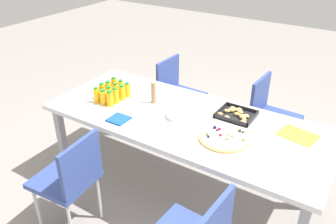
{
  "coord_description": "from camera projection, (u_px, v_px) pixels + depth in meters",
  "views": [
    {
      "loc": [
        1.16,
        -2.06,
        2.09
      ],
      "look_at": [
        -0.14,
        -0.03,
        0.74
      ],
      "focal_mm": 37.06,
      "sensor_mm": 36.0,
      "label": 1
    }
  ],
  "objects": [
    {
      "name": "ground_plane",
      "position": [
        183.0,
        188.0,
        3.08
      ],
      "size": [
        12.0,
        12.0,
        0.0
      ],
      "primitive_type": "plane",
      "color": "gray"
    },
    {
      "name": "party_table",
      "position": [
        185.0,
        124.0,
        2.76
      ],
      "size": [
        2.25,
        0.93,
        0.72
      ],
      "color": "white",
      "rests_on": "ground_plane"
    },
    {
      "name": "chair_far_left",
      "position": [
        177.0,
        91.0,
        3.67
      ],
      "size": [
        0.42,
        0.42,
        0.83
      ],
      "rotation": [
        0.0,
        0.0,
        -1.61
      ],
      "color": "#33478C",
      "rests_on": "ground_plane"
    },
    {
      "name": "chair_far_right",
      "position": [
        270.0,
        113.0,
        3.25
      ],
      "size": [
        0.42,
        0.42,
        0.83
      ],
      "rotation": [
        0.0,
        0.0,
        -1.62
      ],
      "color": "#33478C",
      "rests_on": "ground_plane"
    },
    {
      "name": "chair_near_left",
      "position": [
        71.0,
        176.0,
        2.45
      ],
      "size": [
        0.43,
        0.43,
        0.83
      ],
      "rotation": [
        0.0,
        0.0,
        1.65
      ],
      "color": "#33478C",
      "rests_on": "ground_plane"
    },
    {
      "name": "juice_bottle_0",
      "position": [
        97.0,
        95.0,
        2.93
      ],
      "size": [
        0.05,
        0.05,
        0.14
      ],
      "color": "#F9AE14",
      "rests_on": "party_table"
    },
    {
      "name": "juice_bottle_1",
      "position": [
        104.0,
        97.0,
        2.9
      ],
      "size": [
        0.06,
        0.06,
        0.13
      ],
      "color": "#F9AE14",
      "rests_on": "party_table"
    },
    {
      "name": "juice_bottle_2",
      "position": [
        110.0,
        99.0,
        2.87
      ],
      "size": [
        0.06,
        0.06,
        0.14
      ],
      "color": "#FAAC14",
      "rests_on": "party_table"
    },
    {
      "name": "juice_bottle_3",
      "position": [
        102.0,
        91.0,
        2.98
      ],
      "size": [
        0.06,
        0.06,
        0.15
      ],
      "color": "#FAAC14",
      "rests_on": "party_table"
    },
    {
      "name": "juice_bottle_4",
      "position": [
        109.0,
        94.0,
        2.95
      ],
      "size": [
        0.06,
        0.06,
        0.14
      ],
      "color": "#FAAB14",
      "rests_on": "party_table"
    },
    {
      "name": "juice_bottle_5",
      "position": [
        116.0,
        96.0,
        2.92
      ],
      "size": [
        0.06,
        0.06,
        0.14
      ],
      "color": "#F9AE14",
      "rests_on": "party_table"
    },
    {
      "name": "juice_bottle_6",
      "position": [
        108.0,
        89.0,
        3.04
      ],
      "size": [
        0.06,
        0.06,
        0.14
      ],
      "color": "#FAAF14",
      "rests_on": "party_table"
    },
    {
      "name": "juice_bottle_7",
      "position": [
        116.0,
        91.0,
        3.01
      ],
      "size": [
        0.06,
        0.06,
        0.13
      ],
      "color": "#FAAC14",
      "rests_on": "party_table"
    },
    {
      "name": "juice_bottle_8",
      "position": [
        122.0,
        93.0,
        2.97
      ],
      "size": [
        0.05,
        0.05,
        0.14
      ],
      "color": "#F9AD14",
      "rests_on": "party_table"
    },
    {
      "name": "juice_bottle_9",
      "position": [
        114.0,
        85.0,
        3.09
      ],
      "size": [
        0.06,
        0.06,
        0.15
      ],
      "color": "#F9AF14",
      "rests_on": "party_table"
    },
    {
      "name": "juice_bottle_10",
      "position": [
        121.0,
        87.0,
        3.07
      ],
      "size": [
        0.05,
        0.05,
        0.14
      ],
      "color": "#F9AF14",
      "rests_on": "party_table"
    },
    {
      "name": "juice_bottle_11",
      "position": [
        127.0,
        90.0,
        3.03
      ],
      "size": [
        0.06,
        0.06,
        0.13
      ],
      "color": "#F9AD14",
      "rests_on": "party_table"
    },
    {
      "name": "fruit_pizza",
      "position": [
        224.0,
        137.0,
        2.46
      ],
      "size": [
        0.36,
        0.36,
        0.05
      ],
      "color": "tan",
      "rests_on": "party_table"
    },
    {
      "name": "snack_tray",
      "position": [
        236.0,
        114.0,
        2.74
      ],
      "size": [
        0.29,
        0.25,
        0.04
      ],
      "color": "black",
      "rests_on": "party_table"
    },
    {
      "name": "plate_stack",
      "position": [
        178.0,
        115.0,
        2.72
      ],
      "size": [
        0.18,
        0.18,
        0.04
      ],
      "color": "silver",
      "rests_on": "party_table"
    },
    {
      "name": "napkin_stack",
      "position": [
        119.0,
        119.0,
        2.7
      ],
      "size": [
        0.15,
        0.15,
        0.01
      ],
      "primitive_type": "cube",
      "color": "#194CA5",
      "rests_on": "party_table"
    },
    {
      "name": "cardboard_tube",
      "position": [
        154.0,
        93.0,
        2.91
      ],
      "size": [
        0.04,
        0.04,
        0.19
      ],
      "primitive_type": "cylinder",
      "color": "#9E7A56",
      "rests_on": "party_table"
    },
    {
      "name": "paper_folder",
      "position": [
        298.0,
        135.0,
        2.5
      ],
      "size": [
        0.29,
        0.24,
        0.01
      ],
      "primitive_type": "cube",
      "rotation": [
        0.0,
        0.0,
        -0.18
      ],
      "color": "yellow",
      "rests_on": "party_table"
    }
  ]
}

